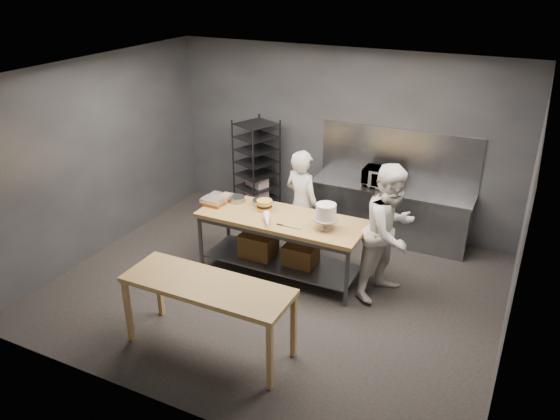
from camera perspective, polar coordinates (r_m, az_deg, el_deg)
name	(u,v)px	position (r m, az deg, el deg)	size (l,w,h in m)	color
ground	(275,287)	(7.83, -0.50, -8.10)	(6.00, 6.00, 0.00)	black
back_wall	(341,139)	(9.30, 6.39, 7.42)	(6.00, 0.04, 3.00)	#4C4F54
work_table	(279,238)	(7.90, -0.07, -2.94)	(2.40, 0.90, 0.92)	olive
near_counter	(207,290)	(6.34, -7.61, -8.28)	(2.00, 0.70, 0.90)	olive
back_counter	(389,213)	(9.12, 11.29, -0.35)	(2.60, 0.60, 0.90)	slate
splashback_panel	(398,156)	(9.06, 12.27, 5.53)	(2.60, 0.02, 0.90)	slate
speed_rack	(257,169)	(9.70, -2.44, 4.27)	(0.80, 0.83, 1.75)	black
chef_behind	(302,205)	(8.27, 2.29, 0.57)	(0.63, 0.41, 1.72)	silver
chef_right	(390,232)	(7.39, 11.43, -2.27)	(0.92, 0.72, 1.90)	white
microwave	(381,178)	(8.93, 10.46, 3.35)	(0.54, 0.37, 0.30)	black
frosted_cake_stand	(326,213)	(7.31, 4.82, -0.34)	(0.34, 0.34, 0.36)	#ACA089
layer_cake	(264,205)	(7.90, -1.64, 0.50)	(0.22, 0.22, 0.16)	gold
cake_pans	(251,201)	(8.16, -3.01, 0.96)	(0.66, 0.33, 0.07)	gray
piping_bag	(267,220)	(7.49, -1.35, -1.09)	(0.12, 0.12, 0.38)	white
offset_spatula	(285,226)	(7.46, 0.55, -1.69)	(0.36, 0.02, 0.02)	slate
pastry_clamshells	(216,200)	(8.20, -6.71, 1.07)	(0.33, 0.38, 0.11)	#9D5A1F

